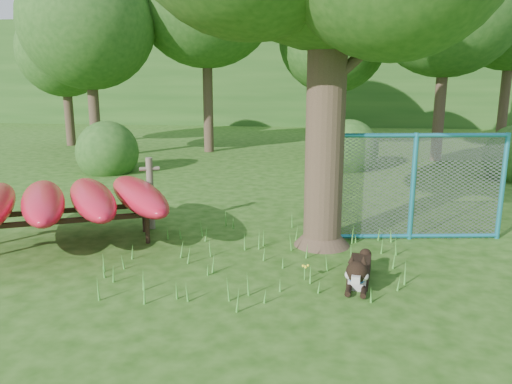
# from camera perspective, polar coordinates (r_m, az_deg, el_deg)

# --- Properties ---
(ground) EXTENTS (80.00, 80.00, 0.00)m
(ground) POSITION_cam_1_polar(r_m,az_deg,el_deg) (6.90, -3.00, -10.33)
(ground) COLOR #1D450D
(ground) RESTS_ON ground
(wooden_post) EXTENTS (0.36, 0.21, 1.32)m
(wooden_post) POSITION_cam_1_polar(r_m,az_deg,el_deg) (9.26, -11.97, 0.05)
(wooden_post) COLOR brown
(wooden_post) RESTS_ON ground
(kayak_rack) EXTENTS (4.11, 3.71, 0.99)m
(kayak_rack) POSITION_cam_1_polar(r_m,az_deg,el_deg) (8.77, -20.69, -0.87)
(kayak_rack) COLOR black
(kayak_rack) RESTS_ON ground
(husky_dog) EXTENTS (0.42, 1.20, 0.54)m
(husky_dog) POSITION_cam_1_polar(r_m,az_deg,el_deg) (6.88, 11.65, -8.93)
(husky_dog) COLOR black
(husky_dog) RESTS_ON ground
(fence_section) EXTENTS (3.11, 0.54, 3.05)m
(fence_section) POSITION_cam_1_polar(r_m,az_deg,el_deg) (8.82, 17.49, 0.55)
(fence_section) COLOR teal
(fence_section) RESTS_ON ground
(wildflower_clump) EXTENTS (0.10, 0.11, 0.23)m
(wildflower_clump) POSITION_cam_1_polar(r_m,az_deg,el_deg) (6.95, 5.61, -8.57)
(wildflower_clump) COLOR green
(wildflower_clump) RESTS_ON ground
(bg_tree_a) EXTENTS (4.40, 4.40, 6.70)m
(bg_tree_a) POSITION_cam_1_polar(r_m,az_deg,el_deg) (18.03, -18.68, 17.93)
(bg_tree_a) COLOR #3D2E21
(bg_tree_a) RESTS_ON ground
(bg_tree_c) EXTENTS (4.00, 4.00, 6.12)m
(bg_tree_c) POSITION_cam_1_polar(r_m,az_deg,el_deg) (19.28, 8.82, 16.95)
(bg_tree_c) COLOR #3D2E21
(bg_tree_c) RESTS_ON ground
(bg_tree_d) EXTENTS (4.80, 4.80, 7.50)m
(bg_tree_d) POSITION_cam_1_polar(r_m,az_deg,el_deg) (17.80, 21.13, 19.78)
(bg_tree_d) COLOR #3D2E21
(bg_tree_d) RESTS_ON ground
(bg_tree_f) EXTENTS (3.60, 3.60, 5.55)m
(bg_tree_f) POSITION_cam_1_polar(r_m,az_deg,el_deg) (21.77, -21.11, 14.79)
(bg_tree_f) COLOR #3D2E21
(bg_tree_f) RESTS_ON ground
(shrub_left) EXTENTS (1.80, 1.80, 1.80)m
(shrub_left) POSITION_cam_1_polar(r_m,az_deg,el_deg) (15.29, -16.47, 2.18)
(shrub_left) COLOR #224D19
(shrub_left) RESTS_ON ground
(shrub_mid) EXTENTS (1.80, 1.80, 1.80)m
(shrub_mid) POSITION_cam_1_polar(r_m,az_deg,el_deg) (15.49, 10.43, 2.63)
(shrub_mid) COLOR #224D19
(shrub_mid) RESTS_ON ground
(wooded_hillside) EXTENTS (80.00, 12.00, 6.00)m
(wooded_hillside) POSITION_cam_1_polar(r_m,az_deg,el_deg) (34.24, 5.68, 13.38)
(wooded_hillside) COLOR #224D19
(wooded_hillside) RESTS_ON ground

